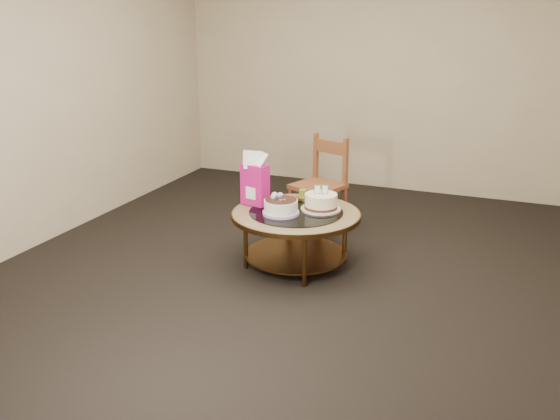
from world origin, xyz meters
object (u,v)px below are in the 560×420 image
at_px(decorated_cake, 281,207).
at_px(gift_bag, 255,179).
at_px(cream_cake, 321,202).
at_px(coffee_table, 296,221).
at_px(dining_chair, 321,184).

xyz_separation_m(decorated_cake, gift_bag, (-0.29, 0.16, 0.16)).
height_order(decorated_cake, cream_cake, cream_cake).
relative_size(coffee_table, cream_cake, 3.20).
bearing_deg(decorated_cake, gift_bag, 151.42).
bearing_deg(cream_cake, gift_bag, 166.15).
height_order(coffee_table, cream_cake, cream_cake).
distance_m(cream_cake, dining_chair, 0.79).
distance_m(coffee_table, gift_bag, 0.48).
distance_m(coffee_table, decorated_cake, 0.19).
xyz_separation_m(coffee_table, cream_cake, (0.16, 0.12, 0.14)).
distance_m(decorated_cake, dining_chair, 0.97).
xyz_separation_m(cream_cake, gift_bag, (-0.54, -0.07, 0.15)).
distance_m(gift_bag, dining_chair, 0.89).
bearing_deg(decorated_cake, coffee_table, 49.14).
bearing_deg(cream_cake, dining_chair, 87.95).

